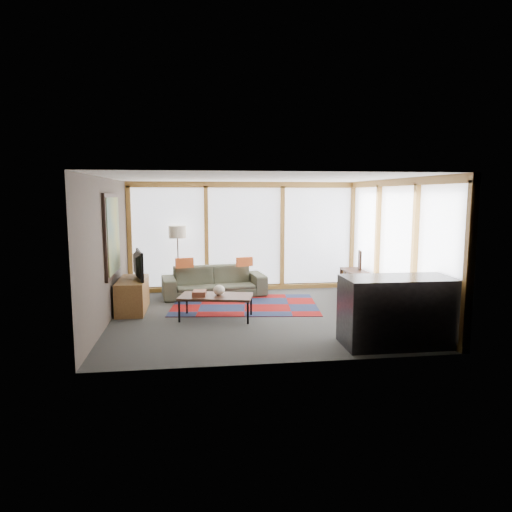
{
  "coord_description": "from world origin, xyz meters",
  "views": [
    {
      "loc": [
        -1.19,
        -8.41,
        2.3
      ],
      "look_at": [
        0.0,
        0.4,
        1.1
      ],
      "focal_mm": 32.0,
      "sensor_mm": 36.0,
      "label": 1
    }
  ],
  "objects": [
    {
      "name": "ground",
      "position": [
        0.0,
        0.0,
        0.0
      ],
      "size": [
        5.5,
        5.5,
        0.0
      ],
      "primitive_type": "plane",
      "color": "#323230",
      "rests_on": "ground"
    },
    {
      "name": "tv_console",
      "position": [
        -2.43,
        0.71,
        0.32
      ],
      "size": [
        0.53,
        1.27,
        0.64
      ],
      "primitive_type": "cube",
      "color": "brown",
      "rests_on": "ground"
    },
    {
      "name": "floor_lamp",
      "position": [
        -1.58,
        2.12,
        0.8
      ],
      "size": [
        0.4,
        0.4,
        1.6
      ],
      "primitive_type": null,
      "color": "#301F16",
      "rests_on": "ground"
    },
    {
      "name": "vase",
      "position": [
        -0.76,
        -0.08,
        0.54
      ],
      "size": [
        0.22,
        0.22,
        0.19
      ],
      "primitive_type": "ellipsoid",
      "rotation": [
        0.0,
        0.0,
        -0.01
      ],
      "color": "beige",
      "rests_on": "coffee_table"
    },
    {
      "name": "pillow_right",
      "position": [
        -0.07,
        1.84,
        0.78
      ],
      "size": [
        0.39,
        0.21,
        0.21
      ],
      "primitive_type": "cube",
      "rotation": [
        0.0,
        0.0,
        0.26
      ],
      "color": "#C55424",
      "rests_on": "sofa"
    },
    {
      "name": "rug",
      "position": [
        -0.17,
        0.89,
        0.01
      ],
      "size": [
        3.2,
        2.26,
        0.01
      ],
      "primitive_type": "cube",
      "rotation": [
        0.0,
        0.0,
        -0.12
      ],
      "color": "maroon",
      "rests_on": "ground"
    },
    {
      "name": "coffee_table",
      "position": [
        -0.82,
        -0.11,
        0.22
      ],
      "size": [
        1.44,
        0.94,
        0.44
      ],
      "primitive_type": null,
      "rotation": [
        0.0,
        0.0,
        -0.22
      ],
      "color": "#351F14",
      "rests_on": "ground"
    },
    {
      "name": "bowl_a",
      "position": [
        2.39,
        0.18,
        0.64
      ],
      "size": [
        0.23,
        0.23,
        0.11
      ],
      "primitive_type": "ellipsoid",
      "rotation": [
        0.0,
        0.0,
        0.08
      ],
      "color": "black",
      "rests_on": "bookshelf"
    },
    {
      "name": "pillow_left",
      "position": [
        -1.43,
        1.8,
        0.78
      ],
      "size": [
        0.42,
        0.21,
        0.22
      ],
      "primitive_type": "cube",
      "rotation": [
        0.0,
        0.0,
        0.25
      ],
      "color": "#C55424",
      "rests_on": "sofa"
    },
    {
      "name": "shelf_picture",
      "position": [
        2.55,
        1.52,
        0.81
      ],
      "size": [
        0.11,
        0.33,
        0.44
      ],
      "primitive_type": "cube",
      "rotation": [
        0.0,
        0.0,
        -0.22
      ],
      "color": "black",
      "rests_on": "bookshelf"
    },
    {
      "name": "bowl_b",
      "position": [
        2.42,
        0.53,
        0.63
      ],
      "size": [
        0.17,
        0.17,
        0.07
      ],
      "primitive_type": "ellipsoid",
      "rotation": [
        0.0,
        0.0,
        -0.17
      ],
      "color": "black",
      "rests_on": "bookshelf"
    },
    {
      "name": "sofa",
      "position": [
        -0.77,
        1.85,
        0.34
      ],
      "size": [
        2.41,
        1.2,
        0.67
      ],
      "primitive_type": "imported",
      "rotation": [
        0.0,
        0.0,
        0.13
      ],
      "color": "#333728",
      "rests_on": "ground"
    },
    {
      "name": "television",
      "position": [
        -2.38,
        0.74,
        0.92
      ],
      "size": [
        0.33,
        1.0,
        0.57
      ],
      "primitive_type": "imported",
      "rotation": [
        0.0,
        0.0,
        1.78
      ],
      "color": "black",
      "rests_on": "tv_console"
    },
    {
      "name": "bar_counter",
      "position": [
        1.86,
        -1.96,
        0.53
      ],
      "size": [
        1.68,
        0.79,
        1.06
      ],
      "primitive_type": "cube",
      "rotation": [
        0.0,
        0.0,
        -0.01
      ],
      "color": "black",
      "rests_on": "ground"
    },
    {
      "name": "bookshelf",
      "position": [
        2.43,
        0.75,
        0.29
      ],
      "size": [
        0.43,
        2.36,
        0.59
      ],
      "primitive_type": null,
      "color": "#351F14",
      "rests_on": "ground"
    },
    {
      "name": "book_stack",
      "position": [
        -1.12,
        -0.11,
        0.49
      ],
      "size": [
        0.27,
        0.32,
        0.1
      ],
      "primitive_type": "cube",
      "rotation": [
        0.0,
        0.0,
        -0.13
      ],
      "color": "brown",
      "rests_on": "coffee_table"
    },
    {
      "name": "room_envelope",
      "position": [
        0.49,
        0.56,
        1.54
      ],
      "size": [
        5.52,
        5.02,
        2.62
      ],
      "color": "#443933",
      "rests_on": "ground"
    }
  ]
}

